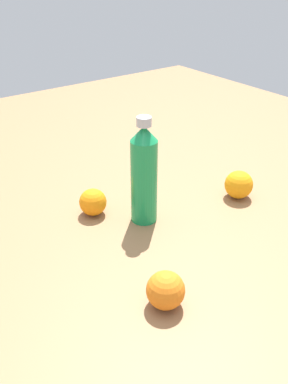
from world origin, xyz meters
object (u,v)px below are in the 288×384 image
object	(u,v)px
water_bottle	(144,174)
orange_1	(93,202)
orange_0	(166,290)
orange_2	(239,185)

from	to	relation	value
water_bottle	orange_1	size ratio (longest dim) A/B	3.88
orange_0	orange_1	xyz separation A→B (m)	(0.37, -0.06, -0.00)
water_bottle	orange_1	distance (m)	0.17
orange_1	orange_2	size ratio (longest dim) A/B	0.91
orange_0	orange_2	size ratio (longest dim) A/B	0.97
water_bottle	orange_1	world-z (taller)	water_bottle
water_bottle	orange_0	world-z (taller)	water_bottle
water_bottle	orange_0	xyz separation A→B (m)	(-0.27, 0.15, -0.09)
orange_0	orange_1	size ratio (longest dim) A/B	1.07
water_bottle	orange_0	distance (m)	0.32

